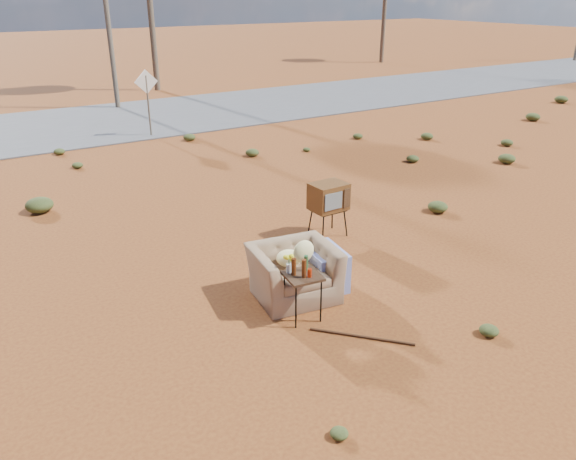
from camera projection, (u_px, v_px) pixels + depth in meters
ground at (318, 302)px, 8.90m from camera, size 140.00×140.00×0.00m
highway at (84, 124)px, 20.57m from camera, size 140.00×7.00×0.04m
armchair at (300, 265)px, 8.92m from camera, size 1.65×1.03×1.13m
tv_unit at (329, 197)px, 10.98m from camera, size 0.70×0.57×1.10m
side_table at (300, 273)px, 8.18m from camera, size 0.57×0.57×1.03m
rusty_bar at (362, 337)px, 7.97m from camera, size 1.04×1.13×0.04m
road_sign at (147, 91)px, 18.39m from camera, size 0.78×0.06×2.19m
utility_pole_center at (106, 1)px, 21.87m from camera, size 1.40×0.20×8.00m
scrub_patch at (167, 216)px, 11.88m from camera, size 17.49×8.07×0.33m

